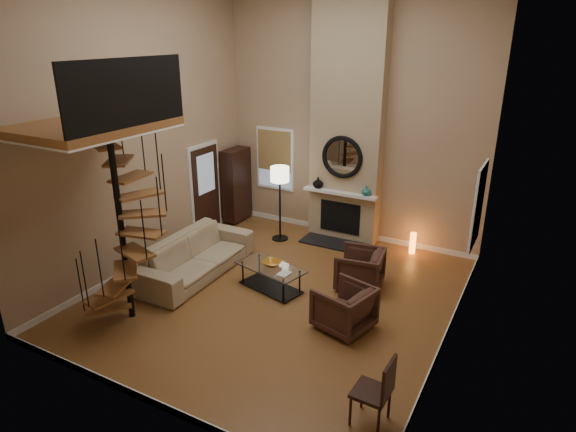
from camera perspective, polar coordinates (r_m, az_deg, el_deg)
The scene contains 32 objects.
ground at distance 9.11m, azimuth -1.22°, elevation -9.09°, with size 6.00×6.50×0.01m, color #966330.
back_wall at distance 10.98m, azimuth 7.28°, elevation 11.28°, with size 6.00×0.02×5.50m, color tan.
front_wall at distance 5.63m, azimuth -18.11°, elevation 1.31°, with size 6.00×0.02×5.50m, color tan.
left_wall at distance 9.91m, azimuth -16.80°, elevation 9.56°, with size 0.02×6.50×5.50m, color tan.
right_wall at distance 7.13m, azimuth 20.10°, elevation 5.07°, with size 0.02×6.50×5.50m, color tan.
baseboard_back at distance 11.71m, azimuth 6.67°, elevation -1.82°, with size 6.00×0.02×0.12m, color white.
baseboard_front at distance 6.96m, azimuth -15.46°, elevation -20.02°, with size 6.00×0.02×0.12m, color white.
baseboard_left at distance 10.72m, azimuth -15.28°, elevation -4.66°, with size 0.02×6.50×0.12m, color white.
baseboard_right at distance 8.22m, azimuth 17.69°, elevation -13.25°, with size 0.02×6.50×0.12m, color white.
chimney_breast at distance 10.81m, azimuth 6.90°, elevation 11.14°, with size 1.60×0.38×5.50m, color tan.
hearth at distance 11.16m, azimuth 5.35°, elevation -3.17°, with size 1.50×0.60×0.04m, color black.
firebox at distance 11.20m, azimuth 6.04°, elevation -0.16°, with size 0.95×0.02×0.72m, color black.
mantel at distance 10.93m, azimuth 5.99°, elevation 2.65°, with size 1.70×0.18×0.06m, color white.
mirror_frame at distance 10.77m, azimuth 6.28°, elevation 6.79°, with size 0.94×0.94×0.10m, color black.
mirror_disc at distance 10.78m, azimuth 6.30°, elevation 6.80°, with size 0.80×0.80×0.01m, color white.
vase_left at distance 11.13m, azimuth 3.49°, elevation 3.89°, with size 0.24×0.24×0.25m, color black.
vase_right at distance 10.73m, azimuth 9.05°, elevation 2.90°, with size 0.20×0.20×0.21m, color #1B615A.
window_back at distance 12.00m, azimuth -1.52°, elevation 6.73°, with size 1.02×0.06×1.52m.
window_right at distance 9.35m, azimuth 21.16°, elevation 1.26°, with size 0.06×1.02×1.52m.
entry_door at distance 11.60m, azimuth -9.56°, elevation 3.01°, with size 0.10×1.05×2.16m.
loft at distance 7.94m, azimuth -21.37°, elevation 10.01°, with size 1.70×2.20×1.09m.
spiral_stair at distance 8.12m, azimuth -18.78°, elevation -0.15°, with size 1.47×1.47×4.06m.
hutch at distance 12.25m, azimuth -6.00°, elevation 3.66°, with size 0.37×0.80×1.78m, color black.
sofa at distance 9.82m, azimuth -10.65°, elevation -4.50°, with size 2.66×1.04×0.78m, color tan.
armchair_near at distance 9.29m, azimuth 8.78°, elevation -6.21°, with size 0.81×0.84×0.76m, color #462920.
armchair_far at distance 8.03m, azimuth 6.95°, elevation -10.72°, with size 0.81×0.83×0.75m, color #462920.
coffee_table at distance 9.17m, azimuth -2.02°, elevation -6.81°, with size 1.41×0.93×0.47m.
bowl at distance 9.11m, azimuth -1.88°, elevation -5.49°, with size 0.35×0.35×0.09m, color #C37F22.
book at distance 8.82m, azimuth -0.56°, elevation -6.68°, with size 0.19×0.25×0.02m, color gray.
floor_lamp at distance 10.91m, azimuth -0.96°, elevation 4.18°, with size 0.42×0.42×1.72m.
accent_lamp at distance 10.89m, azimuth 14.25°, elevation -3.06°, with size 0.13×0.13×0.46m, color orange.
side_chair at distance 6.29m, azimuth 10.42°, elevation -19.10°, with size 0.45×0.44×0.94m.
Camera 1 is at (3.95, -6.84, 4.52)m, focal length 30.68 mm.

